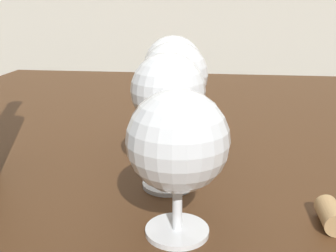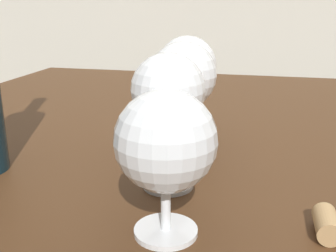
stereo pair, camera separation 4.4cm
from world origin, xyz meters
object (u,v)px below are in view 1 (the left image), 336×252
(wine_glass_white, at_px, (173,66))
(cork, at_px, (331,215))
(wine_glass_cabernet, at_px, (168,94))
(wine_glass_amber, at_px, (175,77))
(wine_glass_pinot, at_px, (173,143))

(wine_glass_white, bearing_deg, cork, -56.58)
(wine_glass_cabernet, xyz_separation_m, cork, (0.16, -0.07, -0.10))
(wine_glass_amber, xyz_separation_m, wine_glass_white, (-0.01, 0.10, -0.00))
(wine_glass_cabernet, height_order, wine_glass_amber, wine_glass_amber)
(wine_glass_cabernet, relative_size, wine_glass_amber, 0.99)
(wine_glass_amber, distance_m, cork, 0.26)
(wine_glass_white, relative_size, cork, 3.66)
(wine_glass_pinot, bearing_deg, wine_glass_cabernet, 99.68)
(wine_glass_pinot, relative_size, wine_glass_cabernet, 0.88)
(wine_glass_cabernet, xyz_separation_m, wine_glass_amber, (-0.00, 0.11, -0.00))
(wine_glass_pinot, height_order, wine_glass_cabernet, wine_glass_cabernet)
(wine_glass_amber, bearing_deg, wine_glass_cabernet, -87.63)
(wine_glass_amber, height_order, cork, wine_glass_amber)
(wine_glass_cabernet, bearing_deg, cork, -22.21)
(wine_glass_pinot, height_order, wine_glass_white, wine_glass_white)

